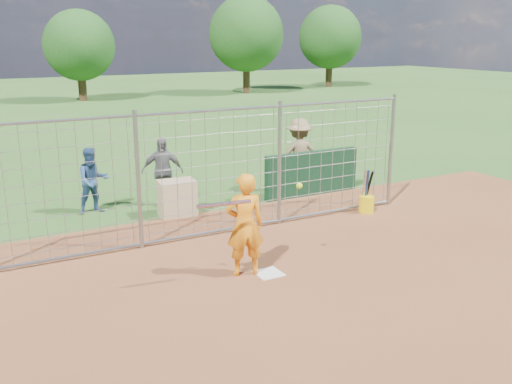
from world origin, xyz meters
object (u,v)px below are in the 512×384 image
batter (245,225)px  bystander_a (93,181)px  bystander_b (162,171)px  bystander_c (299,155)px  equipment_bin (177,198)px  bucket_with_bats (366,202)px

batter → bystander_a: batter is taller
bystander_b → bystander_c: (3.52, -0.38, 0.11)m
bystander_a → bystander_b: size_ratio=0.91×
equipment_bin → bucket_with_bats: size_ratio=0.82×
bucket_with_bats → equipment_bin: bearing=154.5°
bystander_a → bystander_b: bearing=-9.1°
batter → bucket_with_bats: (4.01, 1.78, -0.63)m
batter → bystander_a: (-1.40, 4.68, -0.13)m
bystander_a → bystander_c: bearing=-9.0°
bystander_a → bucket_with_bats: bystander_a is taller
batter → bystander_b: size_ratio=1.07×
batter → bystander_c: size_ratio=0.94×
bystander_b → equipment_bin: bystander_b is taller
batter → bystander_c: bystander_c is taller
batter → equipment_bin: batter is taller
batter → bucket_with_bats: bearing=-142.4°
equipment_bin → bucket_with_bats: (3.84, -1.83, -0.15)m
batter → equipment_bin: bearing=-79.1°
bystander_b → bystander_c: size_ratio=0.88×
bucket_with_bats → bystander_a: bearing=151.8°
batter → equipment_bin: (0.17, 3.61, -0.47)m
bystander_c → equipment_bin: size_ratio=2.33×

